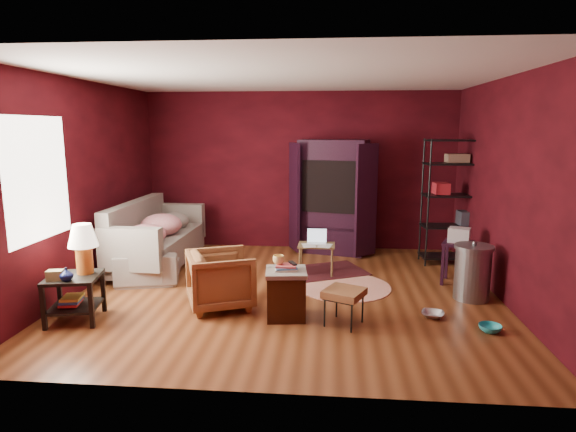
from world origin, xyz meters
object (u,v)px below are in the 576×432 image
object	(u,v)px
side_table	(79,263)
laptop_desk	(316,247)
armchair	(221,277)
sofa	(154,241)
tv_armoire	(333,195)
wire_shelving	(455,196)
hamper	(286,293)

from	to	relation	value
side_table	laptop_desk	size ratio (longest dim) A/B	1.64
armchair	sofa	bearing A→B (deg)	19.37
armchair	tv_armoire	world-z (taller)	tv_armoire
armchair	side_table	world-z (taller)	side_table
sofa	side_table	size ratio (longest dim) A/B	1.98
armchair	wire_shelving	world-z (taller)	wire_shelving
side_table	tv_armoire	bearing A→B (deg)	49.01
hamper	side_table	bearing A→B (deg)	-174.05
armchair	wire_shelving	size ratio (longest dim) A/B	0.38
laptop_desk	wire_shelving	xyz separation A→B (m)	(2.18, 0.83, 0.68)
hamper	wire_shelving	bearing A→B (deg)	45.55
tv_armoire	hamper	bearing A→B (deg)	-86.74
laptop_desk	tv_armoire	bearing A→B (deg)	80.86
sofa	side_table	distance (m)	2.12
hamper	wire_shelving	world-z (taller)	wire_shelving
laptop_desk	wire_shelving	bearing A→B (deg)	21.41
armchair	wire_shelving	distance (m)	4.06
side_table	laptop_desk	world-z (taller)	side_table
laptop_desk	wire_shelving	size ratio (longest dim) A/B	0.34
hamper	tv_armoire	size ratio (longest dim) A/B	0.33
wire_shelving	side_table	bearing A→B (deg)	-154.47
wire_shelving	sofa	bearing A→B (deg)	-176.38
side_table	hamper	world-z (taller)	side_table
sofa	armchair	bearing A→B (deg)	-151.61
hamper	laptop_desk	bearing A→B (deg)	80.09
sofa	hamper	xyz separation A→B (m)	(2.25, -1.86, -0.13)
laptop_desk	tv_armoire	size ratio (longest dim) A/B	0.34
sofa	armchair	distance (m)	2.14
armchair	hamper	bearing A→B (deg)	-130.09
sofa	hamper	bearing A→B (deg)	-142.93
hamper	tv_armoire	distance (m)	3.19
tv_armoire	wire_shelving	distance (m)	2.02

